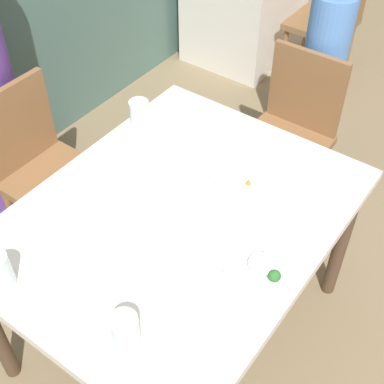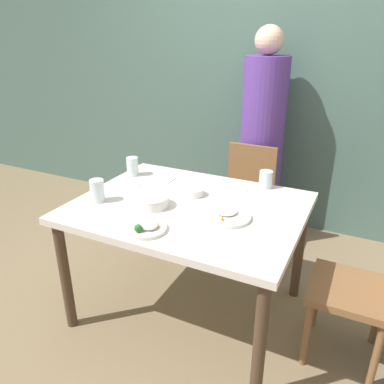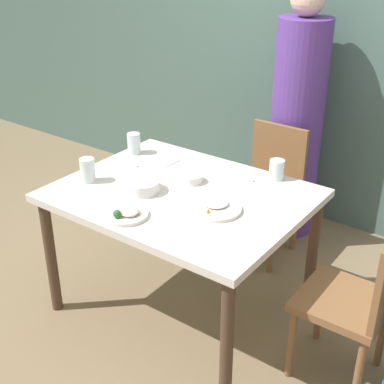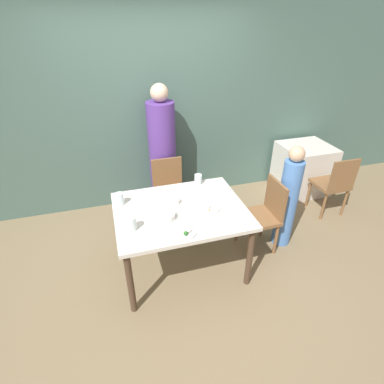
% 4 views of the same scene
% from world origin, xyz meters
% --- Properties ---
extents(ground_plane, '(10.00, 10.00, 0.00)m').
position_xyz_m(ground_plane, '(0.00, 0.00, 0.00)').
color(ground_plane, '#847051').
extents(wall_back, '(10.00, 0.06, 2.70)m').
position_xyz_m(wall_back, '(0.00, 1.49, 1.35)').
color(wall_back, '#4C6B60').
rests_on(wall_back, ground_plane).
extents(dining_table, '(1.27, 1.00, 0.74)m').
position_xyz_m(dining_table, '(0.00, 0.00, 0.66)').
color(dining_table, silver).
rests_on(dining_table, ground_plane).
extents(chair_adult_spot, '(0.40, 0.40, 0.85)m').
position_xyz_m(chair_adult_spot, '(0.07, 0.84, 0.47)').
color(chair_adult_spot, brown).
rests_on(chair_adult_spot, ground_plane).
extents(chair_child_spot, '(0.40, 0.40, 0.85)m').
position_xyz_m(chair_child_spot, '(0.97, 0.04, 0.47)').
color(chair_child_spot, brown).
rests_on(chair_child_spot, ground_plane).
extents(person_adult, '(0.35, 0.35, 1.70)m').
position_xyz_m(person_adult, '(0.07, 1.18, 0.79)').
color(person_adult, '#5B3893').
rests_on(person_adult, ground_plane).
extents(bowl_curry, '(0.19, 0.19, 0.06)m').
position_xyz_m(bowl_curry, '(-0.17, -0.11, 0.77)').
color(bowl_curry, white).
rests_on(bowl_curry, dining_table).
extents(plate_rice_adult, '(0.22, 0.22, 0.06)m').
position_xyz_m(plate_rice_adult, '(-0.06, -0.37, 0.76)').
color(plate_rice_adult, white).
rests_on(plate_rice_adult, dining_table).
extents(plate_rice_child, '(0.26, 0.26, 0.04)m').
position_xyz_m(plate_rice_child, '(0.25, -0.06, 0.75)').
color(plate_rice_child, white).
rests_on(plate_rice_child, dining_table).
extents(bowl_rice_small, '(0.12, 0.12, 0.04)m').
position_xyz_m(bowl_rice_small, '(-0.03, 0.13, 0.76)').
color(bowl_rice_small, white).
rests_on(bowl_rice_small, dining_table).
extents(glass_water_tall, '(0.08, 0.08, 0.13)m').
position_xyz_m(glass_water_tall, '(-0.55, 0.25, 0.80)').
color(glass_water_tall, silver).
rests_on(glass_water_tall, dining_table).
extents(glass_water_short, '(0.08, 0.08, 0.11)m').
position_xyz_m(glass_water_short, '(0.32, 0.44, 0.80)').
color(glass_water_short, silver).
rests_on(glass_water_short, dining_table).
extents(glass_water_center, '(0.08, 0.08, 0.13)m').
position_xyz_m(glass_water_center, '(-0.49, -0.19, 0.81)').
color(glass_water_center, silver).
rests_on(glass_water_center, dining_table).
extents(napkin_folded, '(0.14, 0.14, 0.01)m').
position_xyz_m(napkin_folded, '(-0.33, 0.26, 0.74)').
color(napkin_folded, white).
rests_on(napkin_folded, dining_table).
extents(fork_steel, '(0.18, 0.08, 0.01)m').
position_xyz_m(fork_steel, '(0.16, 0.36, 0.74)').
color(fork_steel, silver).
rests_on(fork_steel, dining_table).
extents(spoon_steel, '(0.18, 0.02, 0.01)m').
position_xyz_m(spoon_steel, '(-0.49, 0.11, 0.74)').
color(spoon_steel, silver).
rests_on(spoon_steel, dining_table).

